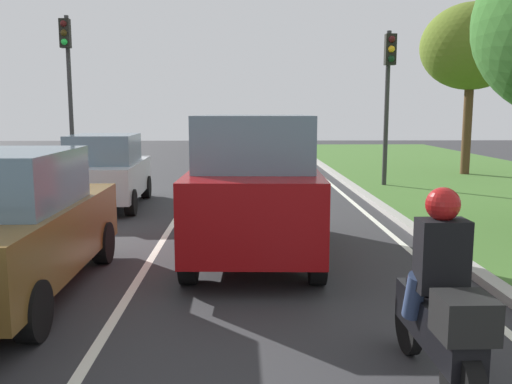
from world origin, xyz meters
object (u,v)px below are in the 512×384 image
at_px(rider_person, 440,253).
at_px(car_hatchback_far, 107,171).
at_px(tree_roadside_far, 472,47).
at_px(car_suv_ahead, 255,185).
at_px(traffic_light_near_right, 389,80).
at_px(car_sedan_left_lane, 8,225).
at_px(traffic_light_overhead_left, 68,69).
at_px(motorcycle, 439,328).

bearing_deg(rider_person, car_hatchback_far, 117.97).
height_order(car_hatchback_far, tree_roadside_far, tree_roadside_far).
distance_m(car_suv_ahead, traffic_light_near_right, 9.23).
height_order(car_suv_ahead, car_hatchback_far, car_suv_ahead).
height_order(car_sedan_left_lane, tree_roadside_far, tree_roadside_far).
xyz_separation_m(car_hatchback_far, traffic_light_near_right, (7.71, 3.31, 2.37)).
height_order(car_hatchback_far, traffic_light_overhead_left, traffic_light_overhead_left).
bearing_deg(motorcycle, car_sedan_left_lane, 150.20).
xyz_separation_m(car_sedan_left_lane, traffic_light_overhead_left, (-2.66, 11.33, 2.74)).
xyz_separation_m(motorcycle, rider_person, (-0.00, 0.05, 0.62)).
relative_size(car_suv_ahead, rider_person, 3.92).
xyz_separation_m(rider_person, traffic_light_overhead_left, (-7.26, 13.83, 2.47)).
xyz_separation_m(car_sedan_left_lane, rider_person, (4.60, -2.51, 0.27)).
bearing_deg(traffic_light_overhead_left, traffic_light_near_right, -8.39).
bearing_deg(motorcycle, traffic_light_near_right, 76.76).
bearing_deg(traffic_light_overhead_left, motorcycle, -62.39).
bearing_deg(car_sedan_left_lane, motorcycle, -29.41).
relative_size(motorcycle, traffic_light_near_right, 0.40).
height_order(car_suv_ahead, motorcycle, car_suv_ahead).
distance_m(car_hatchback_far, tree_roadside_far, 13.54).
height_order(car_suv_ahead, traffic_light_near_right, traffic_light_near_right).
bearing_deg(traffic_light_near_right, rider_person, -102.57).
xyz_separation_m(car_sedan_left_lane, motorcycle, (4.60, -2.56, -0.35)).
distance_m(car_sedan_left_lane, traffic_light_near_right, 12.51).
bearing_deg(traffic_light_overhead_left, car_hatchback_far, -64.26).
distance_m(rider_person, tree_roadside_far, 17.00).
height_order(car_hatchback_far, motorcycle, car_hatchback_far).
relative_size(car_suv_ahead, traffic_light_overhead_left, 0.85).
height_order(rider_person, traffic_light_overhead_left, traffic_light_overhead_left).
bearing_deg(motorcycle, traffic_light_overhead_left, 116.89).
relative_size(car_sedan_left_lane, rider_person, 3.70).
bearing_deg(car_suv_ahead, tree_roadside_far, 56.30).
relative_size(rider_person, traffic_light_near_right, 0.25).
distance_m(car_hatchback_far, traffic_light_near_right, 8.72).
relative_size(car_sedan_left_lane, car_hatchback_far, 1.15).
bearing_deg(car_hatchback_far, rider_person, -63.49).
bearing_deg(tree_roadside_far, car_hatchback_far, -151.05).
xyz_separation_m(car_suv_ahead, traffic_light_near_right, (4.19, 7.95, 2.08)).
bearing_deg(tree_roadside_far, car_sedan_left_lane, -130.67).
xyz_separation_m(motorcycle, traffic_light_overhead_left, (-7.26, 13.88, 3.09)).
bearing_deg(traffic_light_near_right, traffic_light_overhead_left, 171.61).
xyz_separation_m(car_suv_ahead, car_hatchback_far, (-3.52, 4.65, -0.28)).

